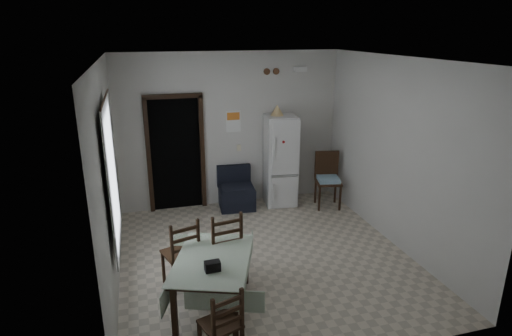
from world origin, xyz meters
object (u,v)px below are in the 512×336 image
Objects in this scene: dining_chair_far_left at (180,252)px; dining_chair_near_head at (220,323)px; corner_chair at (328,181)px; dining_table at (214,283)px; dining_chair_far_right at (222,245)px; fridge at (280,161)px; navy_seat at (237,188)px.

dining_chair_near_head is (0.24, -1.47, -0.06)m from dining_chair_far_left.
corner_chair is 3.67m from dining_table.
dining_chair_far_right reaches higher than dining_chair_far_left.
corner_chair is at bearing -20.97° from fridge.
corner_chair is at bearing -150.73° from dining_chair_far_right.
dining_chair_near_head is at bearing -116.68° from corner_chair.
fridge reaches higher than dining_table.
navy_seat reaches higher than dining_table.
dining_table is at bearing -113.82° from dining_chair_near_head.
dining_chair_near_head is at bearing -75.35° from dining_table.
dining_chair_far_left reaches higher than dining_chair_near_head.
corner_chair is 0.81× the size of dining_table.
fridge is 0.99m from corner_chair.
dining_chair_far_right is (-0.75, -2.36, 0.13)m from navy_seat.
dining_chair_far_left is (-3.00, -1.92, -0.03)m from corner_chair.
corner_chair is 1.01× the size of dining_chair_far_right.
corner_chair is 3.56m from dining_chair_far_left.
dining_chair_far_left is (-1.31, -2.34, 0.10)m from navy_seat.
fridge is 1.77× the size of dining_chair_far_left.
fridge reaches higher than dining_chair_far_right.
corner_chair is at bearing 63.64° from dining_table.
fridge is 4.29m from dining_chair_near_head.
dining_chair_far_left is (-2.17, -2.34, -0.38)m from fridge.
dining_chair_far_right reaches higher than navy_seat.
dining_chair_far_right reaches higher than dining_chair_near_head.
dining_chair_far_right is at bearing 88.45° from dining_table.
navy_seat is 3.10m from dining_table.
dining_chair_near_head reaches higher than dining_table.
fridge is 3.21m from dining_chair_far_left.
dining_chair_near_head is at bearing -100.68° from navy_seat.
dining_table is at bearing 100.80° from dining_chair_far_left.
dining_chair_far_left is at bearing -12.02° from dining_chair_far_right.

